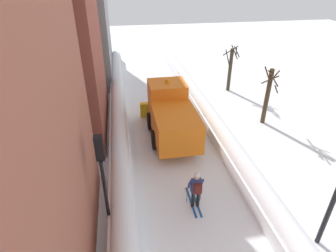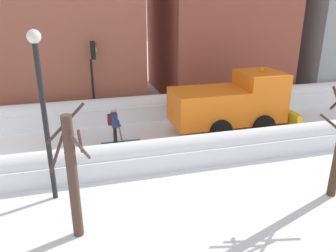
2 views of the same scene
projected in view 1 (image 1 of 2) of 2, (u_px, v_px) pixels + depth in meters
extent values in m
plane|color=white|center=(172.00, 148.00, 15.54)|extent=(80.00, 80.00, 0.00)
cube|color=white|center=(120.00, 146.00, 14.89)|extent=(1.10, 36.00, 0.85)
cylinder|color=white|center=(120.00, 140.00, 14.68)|extent=(0.90, 34.20, 0.90)
cube|color=white|center=(221.00, 138.00, 15.80)|extent=(1.10, 36.00, 0.71)
cylinder|color=white|center=(222.00, 132.00, 15.62)|extent=(0.90, 34.20, 0.90)
cube|color=gray|center=(52.00, 10.00, 22.84)|extent=(8.84, 9.20, 11.75)
cube|color=orange|center=(176.00, 127.00, 14.80)|extent=(2.30, 3.40, 1.60)
cube|color=orange|center=(167.00, 100.00, 16.93)|extent=(2.20, 2.00, 2.30)
cube|color=black|center=(164.00, 87.00, 17.51)|extent=(1.85, 0.06, 1.01)
cube|color=yellow|center=(164.00, 108.00, 18.68)|extent=(3.20, 0.46, 1.13)
cylinder|color=orange|center=(167.00, 81.00, 16.31)|extent=(0.20, 0.20, 0.18)
cylinder|color=black|center=(150.00, 121.00, 17.10)|extent=(0.25, 1.10, 1.10)
cylinder|color=black|center=(186.00, 118.00, 17.44)|extent=(0.25, 1.10, 1.10)
cylinder|color=black|center=(154.00, 140.00, 15.21)|extent=(0.25, 1.10, 1.10)
cylinder|color=black|center=(195.00, 136.00, 15.56)|extent=(0.25, 1.10, 1.10)
cylinder|color=black|center=(193.00, 199.00, 11.47)|extent=(0.14, 0.14, 0.82)
cylinder|color=black|center=(198.00, 199.00, 11.50)|extent=(0.14, 0.14, 0.82)
cube|color=navy|center=(196.00, 186.00, 11.13)|extent=(0.42, 0.26, 0.62)
cube|color=#591E19|center=(198.00, 189.00, 10.94)|extent=(0.32, 0.16, 0.44)
sphere|color=tan|center=(197.00, 177.00, 10.90)|extent=(0.24, 0.24, 0.24)
sphere|color=silver|center=(197.00, 175.00, 10.85)|extent=(0.22, 0.22, 0.22)
cylinder|color=navy|center=(189.00, 184.00, 11.16)|extent=(0.09, 0.33, 0.56)
cylinder|color=navy|center=(202.00, 183.00, 11.24)|extent=(0.09, 0.33, 0.56)
cube|color=#194C8C|center=(191.00, 202.00, 11.88)|extent=(0.09, 1.80, 0.03)
cube|color=#194C8C|center=(196.00, 201.00, 11.91)|extent=(0.09, 1.80, 0.03)
cylinder|color=#262628|center=(187.00, 193.00, 11.54)|extent=(0.02, 0.19, 1.19)
cylinder|color=#262628|center=(201.00, 191.00, 11.63)|extent=(0.02, 0.19, 1.19)
cylinder|color=black|center=(106.00, 199.00, 9.79)|extent=(0.12, 0.12, 3.29)
cube|color=black|center=(99.00, 148.00, 8.88)|extent=(0.28, 0.24, 0.90)
sphere|color=red|center=(98.00, 138.00, 8.85)|extent=(0.18, 0.18, 0.18)
sphere|color=gold|center=(99.00, 146.00, 8.99)|extent=(0.18, 0.18, 0.18)
sphere|color=green|center=(100.00, 153.00, 9.13)|extent=(0.18, 0.18, 0.18)
cylinder|color=#403020|center=(267.00, 97.00, 17.24)|extent=(0.28, 0.28, 3.62)
cylinder|color=#403020|center=(275.00, 76.00, 16.59)|extent=(0.11, 0.78, 0.91)
cylinder|color=#403020|center=(276.00, 89.00, 16.67)|extent=(0.96, 1.02, 0.99)
cylinder|color=#403020|center=(267.00, 74.00, 16.44)|extent=(0.11, 0.82, 0.73)
cylinder|color=#403020|center=(270.00, 80.00, 17.01)|extent=(0.86, 0.60, 0.71)
cylinder|color=#403020|center=(273.00, 78.00, 16.35)|extent=(0.87, 0.09, 1.10)
cylinder|color=#3C3627|center=(230.00, 70.00, 22.13)|extent=(0.28, 0.28, 3.43)
cylinder|color=#3C3627|center=(235.00, 52.00, 21.18)|extent=(0.79, 0.39, 1.23)
cylinder|color=#3C3627|center=(236.00, 52.00, 21.30)|extent=(0.49, 0.88, 0.97)
cylinder|color=#3C3627|center=(231.00, 51.00, 21.75)|extent=(1.18, 0.19, 0.77)
cylinder|color=#3C3627|center=(228.00, 59.00, 21.57)|extent=(0.20, 0.94, 1.26)
cylinder|color=#3C3627|center=(237.00, 52.00, 21.13)|extent=(0.94, 0.87, 1.12)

